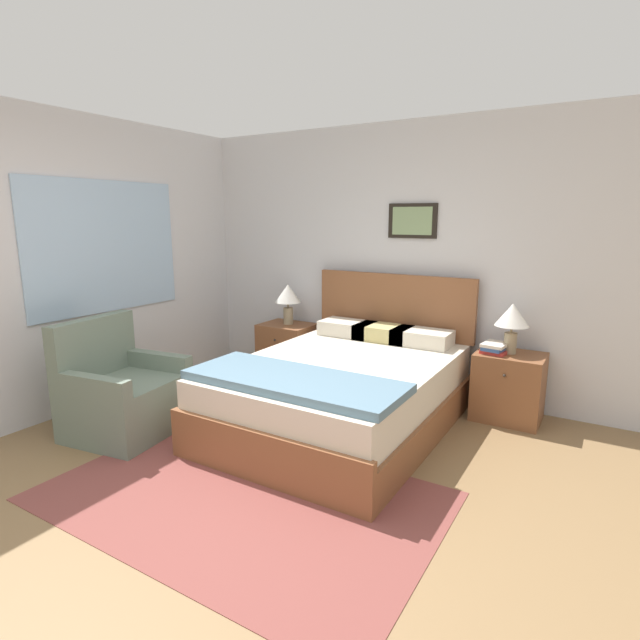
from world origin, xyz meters
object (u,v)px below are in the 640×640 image
Objects in this scene: bed at (343,389)px; nightstand_by_door at (508,387)px; nightstand_near_window at (287,350)px; table_lamp_near_window at (288,296)px; armchair at (122,396)px; table_lamp_by_door at (512,318)px.

bed reaches higher than nightstand_by_door.
nightstand_near_window is 1.36× the size of table_lamp_near_window.
armchair reaches higher than nightstand_near_window.
table_lamp_by_door is (1.13, 0.86, 0.57)m from bed.
nightstand_by_door is 2.37m from table_lamp_near_window.
bed is at bearing 116.96° from armchair.
table_lamp_near_window is at bearing 61.88° from nightstand_near_window.
nightstand_near_window and nightstand_by_door have the same top height.
table_lamp_by_door is (2.28, 0.01, 0.60)m from nightstand_near_window.
armchair is 1.58× the size of nightstand_by_door.
nightstand_near_window is (0.32, 1.88, -0.01)m from armchair.
nightstand_by_door is (2.62, 1.88, -0.01)m from armchair.
table_lamp_near_window is (-1.14, 0.86, 0.57)m from bed.
table_lamp_by_door is at bearing 0.00° from table_lamp_near_window.
armchair is 3.27m from table_lamp_by_door.
armchair is 2.16× the size of table_lamp_by_door.
table_lamp_near_window is (-2.29, 0.01, 0.60)m from nightstand_by_door.
bed reaches higher than nightstand_near_window.
table_lamp_by_door is (-0.02, 0.01, 0.60)m from nightstand_by_door.
bed is at bearing -36.49° from nightstand_near_window.
nightstand_by_door is at bearing -0.35° from table_lamp_near_window.
table_lamp_by_door reaches higher than armchair.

